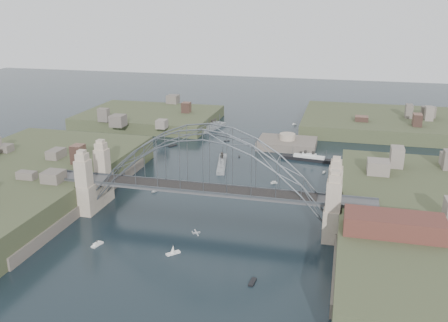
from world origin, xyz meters
TOP-DOWN VIEW (x-y plane):
  - ground at (0.00, 0.00)m, footprint 500.00×500.00m
  - bridge at (0.00, 0.00)m, footprint 84.00×13.80m
  - shore_west at (-57.32, 0.00)m, footprint 50.50×90.00m
  - shore_east at (57.32, 0.00)m, footprint 50.50×90.00m
  - headland_nw at (-55.00, 95.00)m, footprint 60.00×45.00m
  - headland_ne at (50.00, 110.00)m, footprint 70.00×55.00m
  - fort_island at (12.00, 70.00)m, footprint 22.00×16.00m
  - wharf_shed at (44.00, -14.00)m, footprint 20.00×8.00m
  - finger_pier at (39.00, -28.00)m, footprint 4.00×22.00m
  - naval_cruiser_near at (-6.85, 42.29)m, footprint 6.45×19.70m
  - naval_cruiser_far at (-22.77, 90.17)m, footprint 6.74×17.94m
  - ocean_liner at (21.60, 55.24)m, footprint 19.98×5.16m
  - aeroplane at (4.47, -23.82)m, footprint 1.92×2.81m
  - small_boat_a at (-20.13, 14.07)m, footprint 1.46×2.26m
  - small_boat_b at (12.99, 29.69)m, footprint 2.03×1.21m
  - small_boat_c at (-2.23, -19.61)m, footprint 2.99×3.11m
  - small_boat_d at (27.46, 43.40)m, footprint 1.12×2.24m
  - small_boat_e at (-31.39, 60.65)m, footprint 3.04×4.06m
  - small_boat_f at (-3.25, 53.35)m, footprint 0.90×1.81m
  - small_boat_g at (17.14, -26.80)m, footprint 1.24×3.05m
  - small_boat_h at (-12.53, 72.37)m, footprint 2.29×1.74m
  - small_boat_i at (32.49, 11.77)m, footprint 2.18×2.78m
  - small_boat_j at (-20.56, -20.13)m, footprint 1.83×3.31m
  - small_boat_k at (10.85, 106.61)m, footprint 1.98×1.08m

SIDE VIEW (x-z plane):
  - fort_island at x=12.00m, z-range -5.04..4.36m
  - ground at x=0.00m, z-range 0.00..0.00m
  - small_boat_d at x=27.46m, z-range -0.08..0.38m
  - small_boat_e at x=-31.39m, z-range -0.08..0.38m
  - small_boat_f at x=-3.25m, z-range -0.08..0.38m
  - small_boat_g at x=17.14m, z-range -0.08..0.38m
  - small_boat_h at x=-12.53m, z-range -0.08..0.38m
  - small_boat_j at x=-20.56m, z-range -0.43..0.99m
  - small_boat_i at x=32.49m, z-range -0.43..1.00m
  - small_boat_a at x=-20.13m, z-range -0.43..1.00m
  - small_boat_b at x=12.99m, z-range -0.42..1.00m
  - small_boat_k at x=10.85m, z-range -0.42..1.00m
  - headland_nw at x=-55.00m, z-range -4.00..5.00m
  - finger_pier at x=39.00m, z-range 0.00..1.40m
  - small_boat_c at x=-2.23m, z-range -0.47..1.90m
  - headland_ne at x=50.00m, z-range -4.00..5.50m
  - ocean_liner at x=21.60m, z-range -1.68..3.18m
  - naval_cruiser_near at x=-6.85m, z-range -2.02..3.85m
  - naval_cruiser_far at x=-22.77m, z-range -2.08..3.96m
  - shore_west at x=-57.32m, z-range -4.03..7.97m
  - shore_east at x=57.32m, z-range -4.03..7.97m
  - aeroplane at x=4.47m, z-range 7.86..8.32m
  - wharf_shed at x=44.00m, z-range 8.00..12.00m
  - bridge at x=0.00m, z-range 0.02..24.62m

